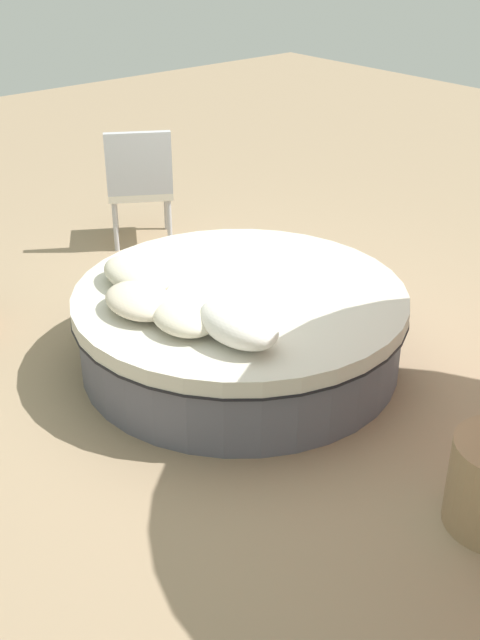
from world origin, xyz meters
TOP-DOWN VIEW (x-y plane):
  - ground_plane at (0.00, 0.00)m, footprint 16.00×16.00m
  - round_bed at (0.00, 0.00)m, footprint 2.03×2.03m
  - throw_pillow_0 at (0.45, 0.43)m, footprint 0.54×0.33m
  - throw_pillow_1 at (0.16, 0.61)m, footprint 0.49×0.35m
  - throw_pillow_2 at (-0.17, 0.54)m, footprint 0.41×0.31m
  - throw_pillow_3 at (-0.45, 0.39)m, footprint 0.53×0.33m
  - patio_chair at (1.98, -0.60)m, footprint 0.70×0.70m

SIDE VIEW (x-z plane):
  - ground_plane at x=0.00m, z-range 0.00..0.00m
  - round_bed at x=0.00m, z-range 0.01..0.50m
  - patio_chair at x=1.98m, z-range 0.07..1.05m
  - throw_pillow_1 at x=0.16m, z-range 0.49..0.64m
  - throw_pillow_2 at x=-0.17m, z-range 0.49..0.64m
  - throw_pillow_0 at x=0.45m, z-range 0.49..0.65m
  - throw_pillow_3 at x=-0.45m, z-range 0.49..0.70m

